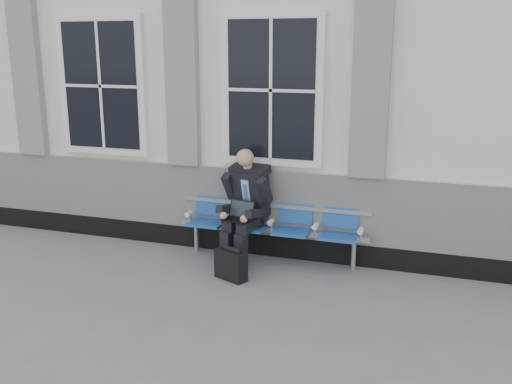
% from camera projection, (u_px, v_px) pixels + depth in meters
% --- Properties ---
extents(ground, '(70.00, 70.00, 0.00)m').
position_uv_depth(ground, '(206.00, 295.00, 6.61)').
color(ground, slate).
rests_on(ground, ground).
extents(station_building, '(14.40, 4.40, 4.49)m').
position_uv_depth(station_building, '(286.00, 82.00, 9.25)').
color(station_building, white).
rests_on(station_building, ground).
extents(bench, '(2.60, 0.47, 0.91)m').
position_uv_depth(bench, '(272.00, 220.00, 7.57)').
color(bench, '#9EA0A3').
rests_on(bench, ground).
extents(businessman, '(0.67, 0.90, 1.52)m').
position_uv_depth(businessman, '(246.00, 202.00, 7.47)').
color(businessman, black).
rests_on(businessman, ground).
extents(briefcase, '(0.45, 0.32, 0.42)m').
position_uv_depth(briefcase, '(231.00, 264.00, 7.00)').
color(briefcase, black).
rests_on(briefcase, ground).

